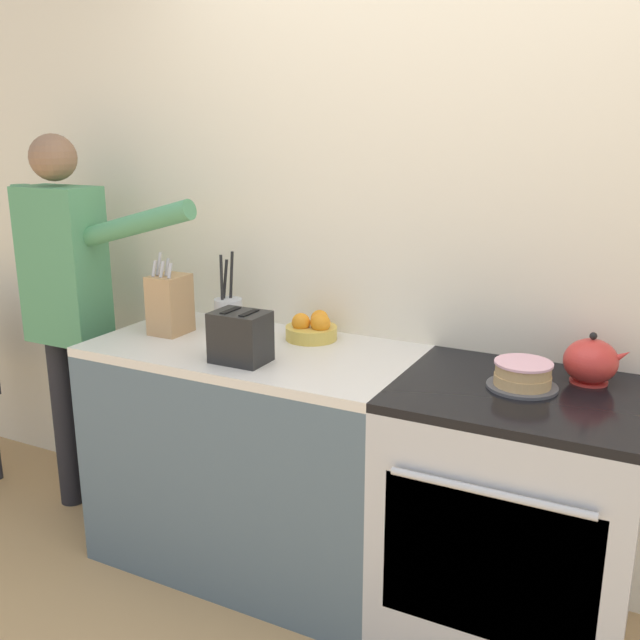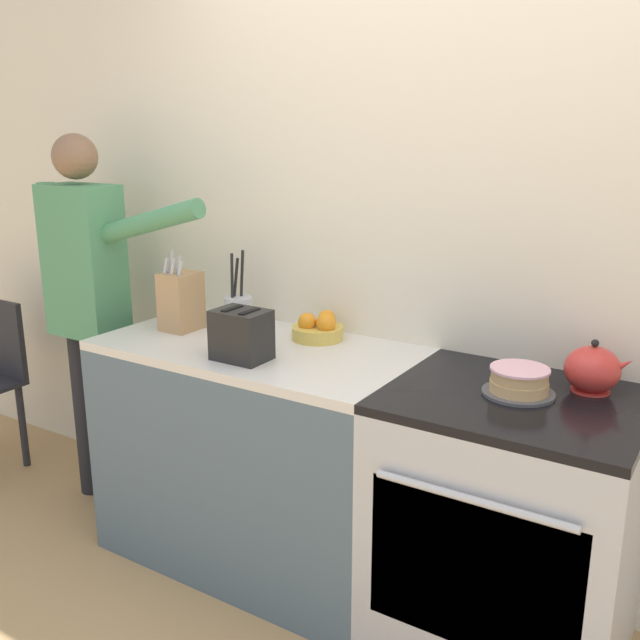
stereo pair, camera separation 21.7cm
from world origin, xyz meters
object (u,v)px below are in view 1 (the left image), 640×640
Objects in this scene: layer_cake at (523,376)px; knife_block at (170,304)px; stove_range at (510,518)px; toaster at (240,337)px; utensil_crock at (228,313)px; tea_kettle at (591,361)px; fruit_bowl at (313,328)px; person_baker at (68,295)px.

knife_block reaches higher than layer_cake.
toaster is at bearing -170.19° from stove_range.
utensil_crock is 1.55× the size of toaster.
tea_kettle is 1.58m from knife_block.
stove_range is 4.49× the size of fruit_bowl.
knife_block is (-1.57, -0.16, 0.05)m from tea_kettle.
utensil_crock is (-1.39, -0.01, -0.00)m from tea_kettle.
stove_range is 4.32× the size of tea_kettle.
layer_cake is 0.86m from fruit_bowl.
person_baker reaches higher than toaster.
utensil_crock is (0.18, 0.14, -0.05)m from knife_block.
knife_block reaches higher than utensil_crock.
toaster reaches higher than stove_range.
toaster is (0.45, -0.18, -0.03)m from knife_block.
stove_range is 2.82× the size of utensil_crock.
toaster is (-0.10, -0.36, 0.05)m from fruit_bowl.
fruit_bowl is 0.97× the size of toaster.
fruit_bowl is (0.37, 0.04, -0.03)m from utensil_crock.
utensil_crock is (-1.21, 0.13, 0.03)m from layer_cake.
person_baker is at bearing -179.75° from stove_range.
stove_range is at bearing 9.81° from toaster.
fruit_bowl is 0.12× the size of person_baker.
fruit_bowl is (0.55, 0.18, -0.08)m from knife_block.
layer_cake is at bearing -11.52° from fruit_bowl.
person_baker reaches higher than tea_kettle.
knife_block reaches higher than stove_range.
utensil_crock is at bearing 173.63° from layer_cake.
layer_cake is 0.24m from tea_kettle.
utensil_crock reaches higher than layer_cake.
tea_kettle is at bearing 39.14° from layer_cake.
utensil_crock is 0.37m from fruit_bowl.
tea_kettle is 2.11m from person_baker.
toaster is at bearing -163.42° from tea_kettle.
toaster is (-1.12, -0.33, 0.02)m from tea_kettle.
fruit_bowl reaches higher than stove_range.
fruit_bowl is 1.10m from person_baker.
stove_range is at bearing -13.21° from person_baker.
layer_cake is at bearing -12.54° from person_baker.
fruit_bowl is (-0.84, 0.17, 0.00)m from layer_cake.
knife_block is 0.24m from utensil_crock.
knife_block reaches higher than tea_kettle.
stove_range is 1.50m from knife_block.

